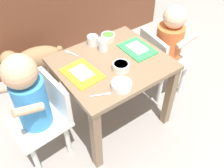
# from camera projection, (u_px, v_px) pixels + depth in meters

# --- Properties ---
(ground_plane) EXTENTS (7.00, 7.00, 0.00)m
(ground_plane) POSITION_uv_depth(u_px,v_px,m) (112.00, 117.00, 1.69)
(ground_plane) COLOR gray
(dining_table) EXTENTS (0.60, 0.52, 0.48)m
(dining_table) POSITION_uv_depth(u_px,v_px,m) (112.00, 74.00, 1.42)
(dining_table) COLOR #7A6047
(dining_table) RESTS_ON ground
(seated_child_left) EXTENTS (0.30, 0.30, 0.71)m
(seated_child_left) POSITION_uv_depth(u_px,v_px,m) (32.00, 99.00, 1.20)
(seated_child_left) COLOR silver
(seated_child_left) RESTS_ON ground
(seated_child_right) EXTENTS (0.31, 0.31, 0.67)m
(seated_child_right) POSITION_uv_depth(u_px,v_px,m) (168.00, 43.00, 1.60)
(seated_child_right) COLOR silver
(seated_child_right) RESTS_ON ground
(dog) EXTENTS (0.45, 0.23, 0.33)m
(dog) POSITION_uv_depth(u_px,v_px,m) (34.00, 59.00, 1.80)
(dog) COLOR olive
(dog) RESTS_ON ground
(food_tray_left) EXTENTS (0.17, 0.22, 0.02)m
(food_tray_left) POSITION_uv_depth(u_px,v_px,m) (82.00, 73.00, 1.28)
(food_tray_left) COLOR gold
(food_tray_left) RESTS_ON dining_table
(food_tray_right) EXTENTS (0.15, 0.21, 0.02)m
(food_tray_right) POSITION_uv_depth(u_px,v_px,m) (137.00, 49.00, 1.44)
(food_tray_right) COLOR green
(food_tray_right) RESTS_ON dining_table
(water_cup_left) EXTENTS (0.06, 0.06, 0.07)m
(water_cup_left) POSITION_uv_depth(u_px,v_px,m) (103.00, 45.00, 1.42)
(water_cup_left) COLOR white
(water_cup_left) RESTS_ON dining_table
(water_cup_right) EXTENTS (0.07, 0.07, 0.06)m
(water_cup_right) POSITION_uv_depth(u_px,v_px,m) (93.00, 41.00, 1.46)
(water_cup_right) COLOR white
(water_cup_right) RESTS_ON dining_table
(cereal_bowl_right_side) EXTENTS (0.09, 0.09, 0.04)m
(cereal_bowl_right_side) POSITION_uv_depth(u_px,v_px,m) (121.00, 66.00, 1.30)
(cereal_bowl_right_side) COLOR white
(cereal_bowl_right_side) RESTS_ON dining_table
(cereal_bowl_left_side) EXTENTS (0.09, 0.09, 0.04)m
(cereal_bowl_left_side) POSITION_uv_depth(u_px,v_px,m) (108.00, 37.00, 1.50)
(cereal_bowl_left_side) COLOR silver
(cereal_bowl_left_side) RESTS_ON dining_table
(veggie_bowl_near) EXTENTS (0.10, 0.10, 0.04)m
(veggie_bowl_near) POSITION_uv_depth(u_px,v_px,m) (121.00, 85.00, 1.19)
(veggie_bowl_near) COLOR white
(veggie_bowl_near) RESTS_ON dining_table
(spoon_by_left_tray) EXTENTS (0.05, 0.10, 0.01)m
(spoon_by_left_tray) POSITION_uv_depth(u_px,v_px,m) (70.00, 53.00, 1.41)
(spoon_by_left_tray) COLOR silver
(spoon_by_left_tray) RESTS_ON dining_table
(spoon_by_right_tray) EXTENTS (0.10, 0.05, 0.01)m
(spoon_by_right_tray) POSITION_uv_depth(u_px,v_px,m) (103.00, 94.00, 1.17)
(spoon_by_right_tray) COLOR silver
(spoon_by_right_tray) RESTS_ON dining_table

